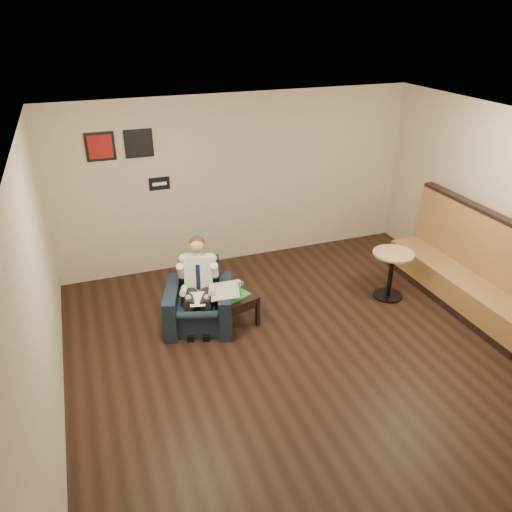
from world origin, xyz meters
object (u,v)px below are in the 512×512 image
object	(u,v)px
smartphone	(228,288)
cafe_table	(390,275)
side_table	(232,309)
seated_man	(198,292)
banquette	(466,260)
armchair	(199,297)
green_folder	(231,296)
coffee_mug	(238,284)

from	to	relation	value
smartphone	cafe_table	distance (m)	2.46
smartphone	cafe_table	xyz separation A→B (m)	(2.44, -0.30, -0.09)
side_table	seated_man	bearing A→B (deg)	176.54
banquette	side_table	bearing A→B (deg)	169.45
armchair	side_table	world-z (taller)	armchair
seated_man	banquette	size ratio (longest dim) A/B	0.43
side_table	green_folder	bearing A→B (deg)	-129.87
armchair	coffee_mug	world-z (taller)	armchair
armchair	smartphone	distance (m)	0.43
banquette	smartphone	bearing A→B (deg)	166.63
armchair	banquette	distance (m)	3.85
cafe_table	banquette	bearing A→B (deg)	-28.79
green_folder	banquette	distance (m)	3.42
side_table	coffee_mug	world-z (taller)	coffee_mug
armchair	cafe_table	bearing A→B (deg)	12.27
green_folder	coffee_mug	distance (m)	0.26
side_table	banquette	xyz separation A→B (m)	(3.34, -0.62, 0.47)
banquette	cafe_table	distance (m)	1.07
smartphone	cafe_table	world-z (taller)	cafe_table
seated_man	smartphone	bearing A→B (deg)	34.67
armchair	smartphone	bearing A→B (deg)	22.37
armchair	side_table	bearing A→B (deg)	0.09
cafe_table	armchair	bearing A→B (deg)	174.72
armchair	coffee_mug	bearing A→B (deg)	21.04
side_table	smartphone	distance (m)	0.29
armchair	cafe_table	size ratio (longest dim) A/B	1.20
coffee_mug	smartphone	bearing A→B (deg)	179.33
green_folder	cafe_table	size ratio (longest dim) A/B	0.62
banquette	cafe_table	size ratio (longest dim) A/B	3.67
green_folder	cafe_table	distance (m)	2.47
coffee_mug	cafe_table	distance (m)	2.33
green_folder	smartphone	bearing A→B (deg)	82.47
side_table	smartphone	xyz separation A→B (m)	(0.00, 0.17, 0.23)
green_folder	banquette	size ratio (longest dim) A/B	0.17
seated_man	smartphone	distance (m)	0.50
green_folder	smartphone	world-z (taller)	green_folder
side_table	green_folder	world-z (taller)	green_folder
armchair	green_folder	size ratio (longest dim) A/B	1.93
smartphone	cafe_table	size ratio (longest dim) A/B	0.19
armchair	banquette	bearing A→B (deg)	6.19
smartphone	banquette	world-z (taller)	banquette
side_table	banquette	bearing A→B (deg)	-10.55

